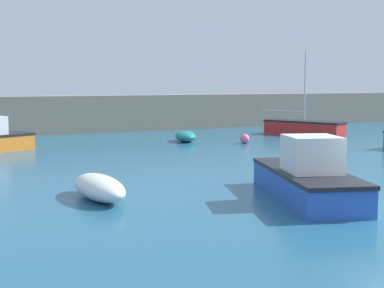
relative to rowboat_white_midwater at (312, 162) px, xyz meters
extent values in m
cube|color=gray|center=(-2.17, 20.62, 0.96)|extent=(52.43, 2.45, 2.60)
ellipsoid|color=gray|center=(0.00, 0.00, 0.00)|extent=(2.37, 2.95, 0.68)
ellipsoid|color=white|center=(-9.11, -1.48, 0.03)|extent=(1.38, 3.17, 0.74)
cube|color=red|center=(8.66, 11.87, 0.10)|extent=(3.65, 5.43, 0.87)
cube|color=black|center=(8.66, 11.87, 0.59)|extent=(3.72, 5.54, 0.12)
cylinder|color=silver|center=(8.66, 11.87, 2.89)|extent=(0.10, 0.10, 4.72)
cylinder|color=silver|center=(7.97, 13.32, 1.24)|extent=(1.46, 2.95, 0.08)
ellipsoid|color=teal|center=(-0.06, 11.86, -0.02)|extent=(1.69, 2.39, 0.64)
cube|color=#2D56B7|center=(-3.40, -4.09, 0.05)|extent=(3.43, 5.71, 0.77)
cube|color=black|center=(-3.40, -4.09, 0.49)|extent=(3.50, 5.83, 0.12)
cube|color=silver|center=(-3.53, -4.47, 1.03)|extent=(1.86, 1.92, 1.19)
sphere|color=#EA668C|center=(2.61, 9.47, -0.06)|extent=(0.56, 0.56, 0.56)
camera|label=1|loc=(-13.41, -16.99, 3.17)|focal=50.00mm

